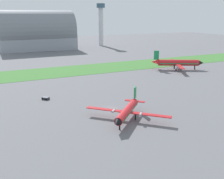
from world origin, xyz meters
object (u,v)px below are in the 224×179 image
Objects in this scene: airplane_foreground_turboprop at (127,111)px; control_tower at (101,21)px; airplane_parked_jet_far at (177,63)px; baggage_cart_near_gate at (46,98)px.

control_tower is at bearing -156.43° from airplane_foreground_turboprop.
baggage_cart_near_gate is (-77.49, -23.07, -3.17)m from airplane_parked_jet_far.
airplane_foreground_turboprop is 34.09m from baggage_cart_near_gate.
airplane_foreground_turboprop reaches higher than baggage_cart_near_gate.
airplane_parked_jet_far reaches higher than baggage_cart_near_gate.
control_tower is (9.83, 128.85, 19.61)m from airplane_parked_jet_far.
airplane_parked_jet_far is at bearing -114.18° from baggage_cart_near_gate.
airplane_foreground_turboprop is 0.71× the size of airplane_parked_jet_far.
baggage_cart_near_gate is 0.07× the size of control_tower.
airplane_foreground_turboprop is at bearing -111.15° from control_tower.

